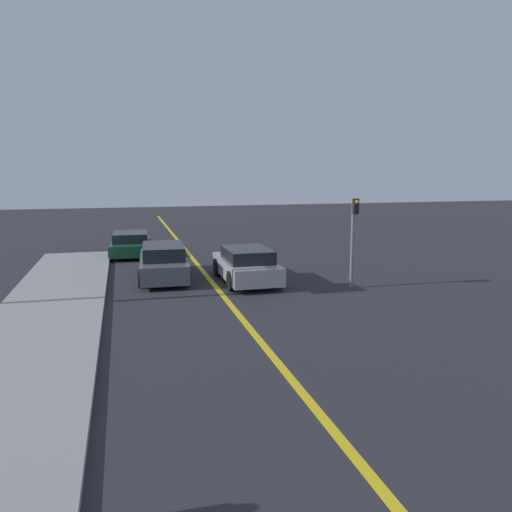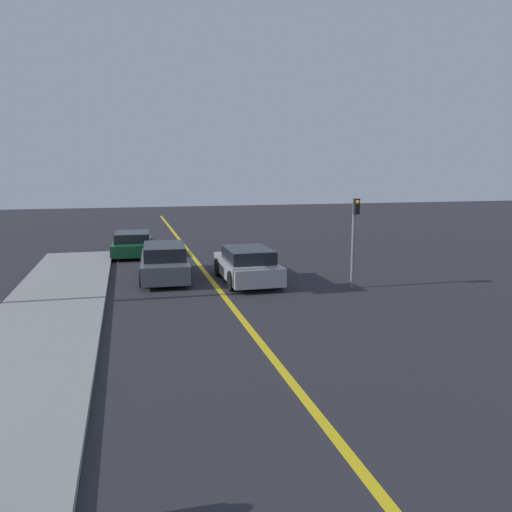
{
  "view_description": "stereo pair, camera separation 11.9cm",
  "coord_description": "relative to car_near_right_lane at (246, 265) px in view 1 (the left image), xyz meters",
  "views": [
    {
      "loc": [
        -3.22,
        0.35,
        4.25
      ],
      "look_at": [
        0.59,
        14.53,
        1.72
      ],
      "focal_mm": 35.0,
      "sensor_mm": 36.0,
      "label": 1
    },
    {
      "loc": [
        -3.1,
        0.32,
        4.25
      ],
      "look_at": [
        0.59,
        14.53,
        1.72
      ],
      "focal_mm": 35.0,
      "sensor_mm": 36.0,
      "label": 2
    }
  ],
  "objects": [
    {
      "name": "car_far_distant",
      "position": [
        -4.19,
        7.34,
        -0.07
      ],
      "size": [
        2.13,
        4.08,
        1.2
      ],
      "rotation": [
        0.0,
        0.0,
        -0.04
      ],
      "color": "#144728",
      "rests_on": "ground_plane"
    },
    {
      "name": "road_center_line",
      "position": [
        -1.3,
        -0.62,
        -0.65
      ],
      "size": [
        0.2,
        60.0,
        0.01
      ],
      "color": "gold",
      "rests_on": "ground_plane"
    },
    {
      "name": "car_near_right_lane",
      "position": [
        0.0,
        0.0,
        0.0
      ],
      "size": [
        1.98,
        4.26,
        1.33
      ],
      "rotation": [
        0.0,
        0.0,
        0.0
      ],
      "color": "#9E9EA3",
      "rests_on": "ground_plane"
    },
    {
      "name": "traffic_light",
      "position": [
        3.45,
        -2.03,
        1.4
      ],
      "size": [
        0.18,
        0.4,
        3.27
      ],
      "color": "slate",
      "rests_on": "ground_plane"
    },
    {
      "name": "sidewalk_left",
      "position": [
        -6.76,
        -5.28,
        -0.58
      ],
      "size": [
        3.12,
        26.69,
        0.15
      ],
      "color": "gray",
      "rests_on": "ground_plane"
    },
    {
      "name": "car_ahead_center",
      "position": [
        -3.04,
        1.42,
        0.01
      ],
      "size": [
        2.08,
        4.73,
        1.38
      ],
      "rotation": [
        0.0,
        0.0,
        -0.05
      ],
      "color": "#4C5156",
      "rests_on": "ground_plane"
    }
  ]
}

